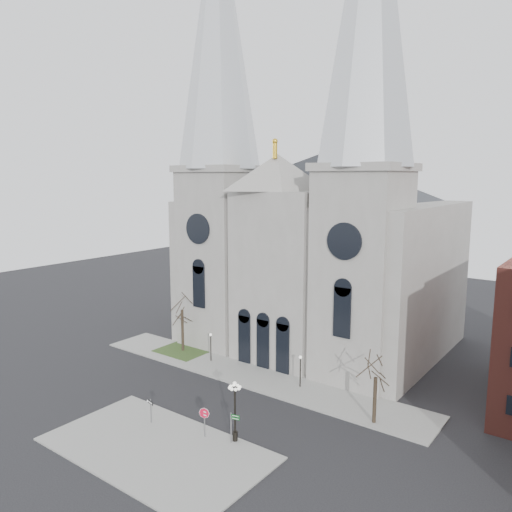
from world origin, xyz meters
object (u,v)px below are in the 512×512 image
Objects in this scene: stop_sign at (205,416)px; one_way_sign at (151,407)px; street_name_sign at (232,425)px; globe_lamp at (235,404)px.

one_way_sign is at bearing -168.93° from stop_sign.
street_name_sign is (7.67, 1.65, 0.02)m from one_way_sign.
globe_lamp is (2.37, 0.99, 1.36)m from stop_sign.
one_way_sign is 0.85× the size of street_name_sign.
street_name_sign is at bearing 14.87° from stop_sign.
street_name_sign is at bearing 24.98° from one_way_sign.
one_way_sign is 7.85m from street_name_sign.
globe_lamp is 1.72m from street_name_sign.
street_name_sign is at bearing -90.47° from globe_lamp.
stop_sign is 2.47m from street_name_sign.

